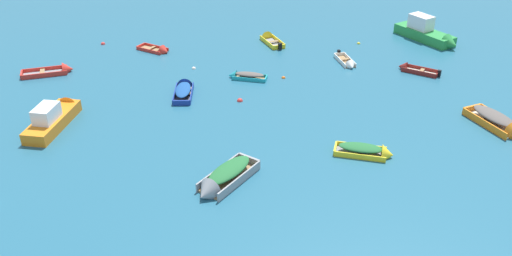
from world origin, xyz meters
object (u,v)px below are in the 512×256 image
Objects in this scene: motor_launch_orange_cluster_inner at (55,116)px; rowboat_grey_far_left at (221,180)px; mooring_buoy_between_boats_left at (194,69)px; motor_launch_green_outer_right at (428,33)px; mooring_buoy_midfield at (103,44)px; rowboat_yellow_foreground_center at (371,151)px; rowboat_orange_near_camera at (502,124)px; rowboat_deep_blue_near_left at (184,89)px; rowboat_turquoise_far_right at (244,76)px; rowboat_red_back_row_left at (160,51)px; mooring_buoy_between_boats_right at (283,78)px; mooring_buoy_outer_edge at (240,101)px; rowboat_red_outer_left at (59,71)px; rowboat_white_distant_center at (348,64)px; rowboat_yellow_back_row_right at (269,39)px; mooring_buoy_near_foreground at (359,44)px; rowboat_maroon_back_row_center at (411,69)px.

rowboat_grey_far_left is at bearing -41.74° from motor_launch_orange_cluster_inner.
mooring_buoy_between_boats_left is at bearing 38.70° from motor_launch_orange_cluster_inner.
motor_launch_green_outer_right reaches higher than motor_launch_orange_cluster_inner.
rowboat_yellow_foreground_center is at bearing -52.09° from mooring_buoy_midfield.
rowboat_deep_blue_near_left is at bearing 155.38° from rowboat_orange_near_camera.
rowboat_turquoise_far_right is 7.82× the size of mooring_buoy_midfield.
mooring_buoy_midfield is (-16.84, 21.62, -0.27)m from rowboat_yellow_foreground_center.
rowboat_yellow_foreground_center is at bearing -57.77° from rowboat_red_back_row_left.
rowboat_turquoise_far_right is 10.11× the size of mooring_buoy_between_boats_right.
rowboat_red_back_row_left reaches higher than mooring_buoy_outer_edge.
rowboat_turquoise_far_right is (13.07, 5.00, -0.32)m from motor_launch_orange_cluster_inner.
rowboat_yellow_foreground_center is 25.24m from rowboat_red_outer_left.
rowboat_red_outer_left reaches higher than rowboat_red_back_row_left.
motor_launch_green_outer_right is (23.77, -1.28, 0.55)m from rowboat_red_back_row_left.
rowboat_turquoise_far_right is at bearing -172.65° from rowboat_white_distant_center.
mooring_buoy_between_boats_left is (-21.22, -2.81, -0.68)m from motor_launch_green_outer_right.
rowboat_yellow_back_row_right is at bearing 86.72° from mooring_buoy_between_boats_right.
motor_launch_orange_cluster_inner is at bearing -161.31° from motor_launch_green_outer_right.
mooring_buoy_outer_edge is (5.34, -10.42, -0.13)m from rowboat_red_back_row_left.
motor_launch_orange_cluster_inner reaches higher than mooring_buoy_outer_edge.
rowboat_yellow_foreground_center reaches higher than mooring_buoy_near_foreground.
motor_launch_green_outer_right is at bearing 80.64° from rowboat_orange_near_camera.
rowboat_maroon_back_row_center is at bearing 99.82° from rowboat_orange_near_camera.
rowboat_red_back_row_left is at bearing 122.23° from rowboat_yellow_foreground_center.
rowboat_deep_blue_near_left is 12.50m from rowboat_yellow_back_row_right.
rowboat_maroon_back_row_center is at bearing -9.17° from rowboat_red_outer_left.
rowboat_grey_far_left is 22.59m from rowboat_yellow_back_row_right.
mooring_buoy_near_foreground is at bearing 23.71° from motor_launch_orange_cluster_inner.
rowboat_turquoise_far_right is 4.91m from rowboat_deep_blue_near_left.
rowboat_yellow_back_row_right is at bearing 170.12° from motor_launch_green_outer_right.
rowboat_orange_near_camera is 32.99m from mooring_buoy_midfield.
rowboat_maroon_back_row_center is at bearing -72.76° from mooring_buoy_near_foreground.
rowboat_orange_near_camera reaches higher than rowboat_turquoise_far_right.
rowboat_red_back_row_left is 7.22× the size of mooring_buoy_outer_edge.
mooring_buoy_near_foreground is at bearing -9.67° from mooring_buoy_midfield.
rowboat_red_back_row_left is 0.66× the size of rowboat_orange_near_camera.
rowboat_white_distant_center is at bearing 77.04° from rowboat_yellow_foreground_center.
mooring_buoy_between_boats_left is at bearing 76.80° from rowboat_deep_blue_near_left.
rowboat_orange_near_camera is at bearing -40.55° from mooring_buoy_between_boats_right.
rowboat_red_outer_left is at bearing 153.91° from rowboat_orange_near_camera.
motor_launch_green_outer_right reaches higher than rowboat_deep_blue_near_left.
rowboat_white_distant_center reaches higher than mooring_buoy_near_foreground.
motor_launch_orange_cluster_inner reaches higher than rowboat_maroon_back_row_center.
rowboat_red_back_row_left is 0.76× the size of rowboat_red_outer_left.
rowboat_red_outer_left is (-31.69, -1.79, -0.51)m from motor_launch_green_outer_right.
rowboat_yellow_back_row_right is at bearing 164.45° from mooring_buoy_near_foreground.
motor_launch_green_outer_right is at bearing 3.24° from rowboat_red_outer_left.
rowboat_orange_near_camera is (14.96, -10.64, 0.13)m from rowboat_turquoise_far_right.
motor_launch_orange_cluster_inner is 13.95× the size of mooring_buoy_outer_edge.
rowboat_yellow_back_row_right reaches higher than mooring_buoy_midfield.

